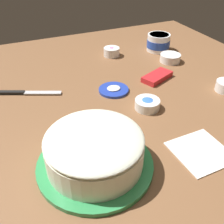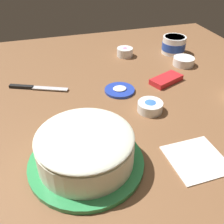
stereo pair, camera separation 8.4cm
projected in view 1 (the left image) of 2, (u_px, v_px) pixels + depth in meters
ground_plane at (119, 103)px, 0.95m from camera, size 1.54×1.54×0.00m
frosted_cake at (95, 151)px, 0.67m from camera, size 0.31×0.31×0.11m
frosting_tub at (158, 42)px, 1.32m from camera, size 0.12×0.12×0.08m
frosting_tub_lid at (114, 90)px, 1.01m from camera, size 0.12×0.12×0.02m
spreading_knife at (24, 93)px, 0.99m from camera, size 0.22×0.11×0.01m
sprinkle_bowl_yellow at (170, 58)px, 1.22m from camera, size 0.10×0.10×0.04m
sprinkle_bowl_pink at (112, 51)px, 1.28m from camera, size 0.08×0.08×0.04m
sprinkle_bowl_blue at (147, 104)px, 0.91m from camera, size 0.09×0.09×0.04m
candy_box_lower at (157, 77)px, 1.09m from camera, size 0.15×0.11×0.02m
paper_napkin at (201, 151)px, 0.74m from camera, size 0.15×0.15×0.01m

